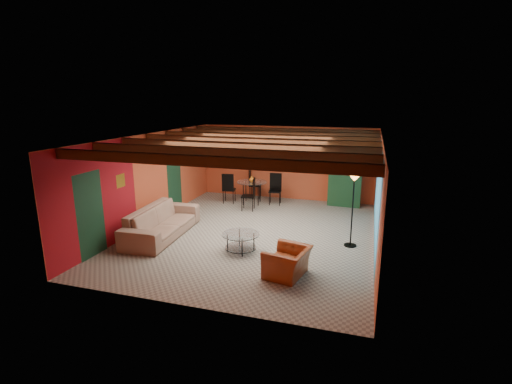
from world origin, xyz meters
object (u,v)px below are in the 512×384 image
(sofa, at_px, (162,222))
(potted_plant, at_px, (347,145))
(armoire, at_px, (345,179))
(floor_lamp, at_px, (352,210))
(dining_table, at_px, (252,188))
(vase, at_px, (252,170))
(armchair, at_px, (287,262))
(coffee_table, at_px, (241,242))

(sofa, distance_m, potted_plant, 6.71)
(armoire, distance_m, potted_plant, 1.17)
(floor_lamp, height_order, potted_plant, potted_plant)
(armoire, bearing_deg, dining_table, -163.19)
(dining_table, bearing_deg, vase, 0.00)
(sofa, relative_size, armchair, 2.93)
(vase, bearing_deg, floor_lamp, -40.29)
(armoire, bearing_deg, armchair, -93.85)
(dining_table, height_order, potted_plant, potted_plant)
(potted_plant, relative_size, vase, 2.19)
(armchair, xyz_separation_m, coffee_table, (-1.38, 0.94, -0.07))
(armoire, distance_m, vase, 3.29)
(sofa, relative_size, vase, 13.71)
(armchair, xyz_separation_m, armoire, (0.74, 5.96, 0.64))
(coffee_table, bearing_deg, floor_lamp, 24.38)
(coffee_table, bearing_deg, armchair, -34.11)
(dining_table, relative_size, vase, 10.52)
(floor_lamp, bearing_deg, dining_table, 139.71)
(coffee_table, bearing_deg, armoire, 67.05)
(sofa, height_order, vase, vase)
(floor_lamp, xyz_separation_m, potted_plant, (-0.45, 3.86, 1.16))
(coffee_table, height_order, floor_lamp, floor_lamp)
(coffee_table, relative_size, armoire, 0.48)
(armoire, bearing_deg, coffee_table, -109.69)
(sofa, relative_size, potted_plant, 6.27)
(armoire, height_order, floor_lamp, floor_lamp)
(floor_lamp, distance_m, potted_plant, 4.05)
(armchair, bearing_deg, armoire, -175.60)
(floor_lamp, bearing_deg, vase, 139.71)
(coffee_table, xyz_separation_m, armoire, (2.13, 5.02, 0.72))
(vase, bearing_deg, dining_table, 0.00)
(floor_lamp, relative_size, vase, 9.54)
(armchair, bearing_deg, vase, -143.25)
(coffee_table, distance_m, potted_plant, 5.77)
(coffee_table, bearing_deg, potted_plant, 67.05)
(coffee_table, relative_size, dining_table, 0.43)
(armchair, height_order, vase, vase)
(dining_table, xyz_separation_m, potted_plant, (3.19, 0.77, 1.57))
(dining_table, relative_size, armoire, 1.12)
(dining_table, relative_size, potted_plant, 4.81)
(sofa, bearing_deg, floor_lamp, -84.54)
(armoire, bearing_deg, sofa, -131.34)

